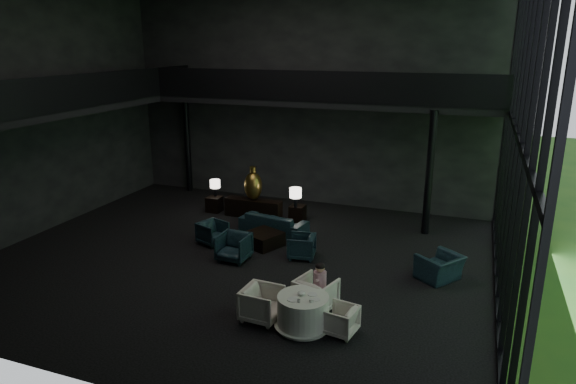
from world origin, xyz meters
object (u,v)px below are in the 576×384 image
(side_table_left, at_px, (214,204))
(coffee_table, at_px, (263,239))
(sofa, at_px, (274,219))
(dining_table, at_px, (303,314))
(bronze_urn, at_px, (253,185))
(side_table_right, at_px, (298,213))
(dining_chair_north, at_px, (316,291))
(console, at_px, (253,208))
(lounge_armchair_east, at_px, (301,245))
(table_lamp_left, at_px, (215,185))
(lounge_armchair_west, at_px, (213,232))
(lounge_armchair_south, at_px, (234,244))
(dining_chair_west, at_px, (262,301))
(table_lamp_right, at_px, (296,194))
(window_armchair, at_px, (440,264))
(child, at_px, (320,276))
(dining_chair_east, at_px, (340,320))

(side_table_left, bearing_deg, coffee_table, -39.10)
(sofa, distance_m, dining_table, 5.88)
(bronze_urn, xyz_separation_m, side_table_right, (1.60, 0.15, -0.88))
(side_table_right, bearing_deg, dining_chair_north, -66.61)
(console, distance_m, lounge_armchair_east, 3.92)
(table_lamp_left, distance_m, lounge_armchair_west, 3.30)
(lounge_armchair_west, bearing_deg, table_lamp_left, 46.07)
(console, xyz_separation_m, lounge_armchair_south, (1.01, -3.61, 0.15))
(dining_chair_west, bearing_deg, sofa, 22.50)
(table_lamp_right, relative_size, window_armchair, 0.67)
(lounge_armchair_south, bearing_deg, child, -27.53)
(lounge_armchair_east, xyz_separation_m, dining_table, (1.26, -3.55, -0.05))
(side_table_left, height_order, dining_chair_north, dining_chair_north)
(lounge_armchair_east, relative_size, dining_chair_east, 1.24)
(table_lamp_left, relative_size, dining_chair_north, 0.66)
(side_table_right, height_order, dining_table, dining_table)
(dining_chair_east, relative_size, child, 0.93)
(console, xyz_separation_m, bronze_urn, (0.00, 0.02, 0.83))
(dining_chair_north, bearing_deg, dining_chair_east, 150.84)
(dining_table, distance_m, child, 1.12)
(coffee_table, height_order, child, child)
(coffee_table, xyz_separation_m, dining_table, (2.64, -4.00, 0.11))
(dining_table, bearing_deg, window_armchair, 53.46)
(dining_chair_west, bearing_deg, side_table_left, 39.21)
(table_lamp_left, distance_m, lounge_armchair_south, 4.64)
(sofa, xyz_separation_m, lounge_armchair_west, (-1.39, -1.57, -0.07))
(table_lamp_right, height_order, window_armchair, table_lamp_right)
(table_lamp_right, height_order, dining_chair_east, table_lamp_right)
(dining_chair_north, bearing_deg, dining_chair_west, 57.08)
(coffee_table, bearing_deg, side_table_left, 140.90)
(side_table_right, bearing_deg, coffee_table, -95.02)
(sofa, xyz_separation_m, child, (2.84, -4.16, 0.31))
(console, relative_size, dining_chair_north, 2.18)
(bronze_urn, distance_m, coffee_table, 2.89)
(lounge_armchair_west, relative_size, child, 1.19)
(table_lamp_right, distance_m, dining_chair_north, 5.97)
(lounge_armchair_west, height_order, dining_chair_east, lounge_armchair_west)
(console, height_order, dining_chair_north, dining_chair_north)
(dining_chair_east, height_order, dining_chair_west, dining_chair_west)
(console, bearing_deg, dining_chair_east, -52.38)
(lounge_armchair_east, xyz_separation_m, dining_chair_north, (1.28, -2.68, 0.10))
(side_table_right, relative_size, lounge_armchair_east, 0.74)
(side_table_left, bearing_deg, dining_table, -48.80)
(console, height_order, lounge_armchair_west, lounge_armchair_west)
(dining_chair_north, bearing_deg, console, -37.27)
(lounge_armchair_west, bearing_deg, side_table_left, 46.93)
(window_armchair, bearing_deg, lounge_armchair_east, -54.75)
(lounge_armchair_west, distance_m, lounge_armchair_south, 1.47)
(lounge_armchair_south, bearing_deg, sofa, 86.02)
(dining_chair_north, distance_m, dining_chair_west, 1.31)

